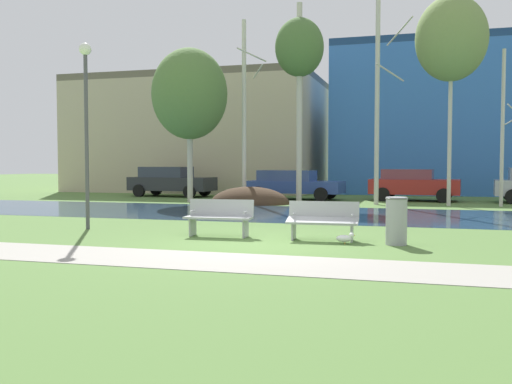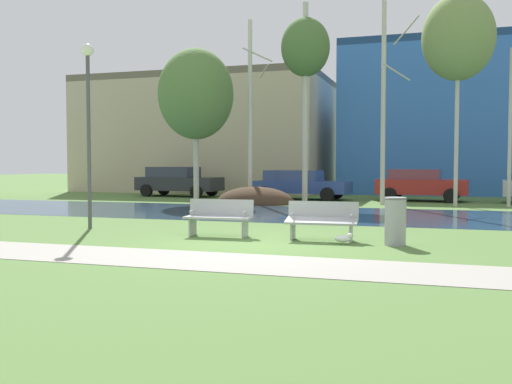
{
  "view_description": "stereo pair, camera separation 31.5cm",
  "coord_description": "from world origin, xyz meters",
  "px_view_note": "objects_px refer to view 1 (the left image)",
  "views": [
    {
      "loc": [
        3.34,
        -11.49,
        1.73
      ],
      "look_at": [
        -0.49,
        1.7,
        1.04
      ],
      "focal_mm": 39.82,
      "sensor_mm": 36.0,
      "label": 1
    },
    {
      "loc": [
        3.64,
        -11.4,
        1.73
      ],
      "look_at": [
        -0.49,
        1.7,
        1.04
      ],
      "focal_mm": 39.82,
      "sensor_mm": 36.0,
      "label": 2
    }
  ],
  "objects_px": {
    "bench_right": "(323,219)",
    "bench_left": "(219,217)",
    "parked_van_nearest_dark": "(170,181)",
    "parked_sedan_second_blue": "(292,184)",
    "streetlamp": "(86,104)",
    "parked_hatch_third_red": "(413,184)",
    "trash_bin": "(396,220)",
    "seagull": "(345,238)"
  },
  "relations": [
    {
      "from": "streetlamp",
      "to": "parked_sedan_second_blue",
      "type": "height_order",
      "value": "streetlamp"
    },
    {
      "from": "bench_right",
      "to": "parked_hatch_third_red",
      "type": "xyz_separation_m",
      "value": [
        1.78,
        14.6,
        0.31
      ]
    },
    {
      "from": "parked_sedan_second_blue",
      "to": "parked_hatch_third_red",
      "type": "bearing_deg",
      "value": 5.29
    },
    {
      "from": "bench_left",
      "to": "seagull",
      "type": "height_order",
      "value": "bench_left"
    },
    {
      "from": "bench_left",
      "to": "parked_sedan_second_blue",
      "type": "relative_size",
      "value": 0.34
    },
    {
      "from": "trash_bin",
      "to": "parked_hatch_third_red",
      "type": "height_order",
      "value": "parked_hatch_third_red"
    },
    {
      "from": "seagull",
      "to": "parked_van_nearest_dark",
      "type": "height_order",
      "value": "parked_van_nearest_dark"
    },
    {
      "from": "bench_right",
      "to": "bench_left",
      "type": "bearing_deg",
      "value": 180.0
    },
    {
      "from": "bench_left",
      "to": "parked_van_nearest_dark",
      "type": "height_order",
      "value": "parked_van_nearest_dark"
    },
    {
      "from": "bench_left",
      "to": "parked_sedan_second_blue",
      "type": "distance_m",
      "value": 14.15
    },
    {
      "from": "streetlamp",
      "to": "parked_hatch_third_red",
      "type": "distance_m",
      "value": 16.52
    },
    {
      "from": "bench_left",
      "to": "bench_right",
      "type": "xyz_separation_m",
      "value": [
        2.48,
        0.0,
        0.0
      ]
    },
    {
      "from": "parked_van_nearest_dark",
      "to": "parked_hatch_third_red",
      "type": "relative_size",
      "value": 1.11
    },
    {
      "from": "parked_van_nearest_dark",
      "to": "streetlamp",
      "type": "bearing_deg",
      "value": -73.61
    },
    {
      "from": "bench_left",
      "to": "parked_van_nearest_dark",
      "type": "bearing_deg",
      "value": 118.7
    },
    {
      "from": "bench_right",
      "to": "parked_van_nearest_dark",
      "type": "distance_m",
      "value": 18.03
    },
    {
      "from": "bench_left",
      "to": "parked_van_nearest_dark",
      "type": "distance_m",
      "value": 16.7
    },
    {
      "from": "parked_sedan_second_blue",
      "to": "bench_right",
      "type": "bearing_deg",
      "value": -74.77
    },
    {
      "from": "trash_bin",
      "to": "streetlamp",
      "type": "height_order",
      "value": "streetlamp"
    },
    {
      "from": "bench_right",
      "to": "streetlamp",
      "type": "relative_size",
      "value": 0.33
    },
    {
      "from": "streetlamp",
      "to": "parked_van_nearest_dark",
      "type": "bearing_deg",
      "value": 106.39
    },
    {
      "from": "bench_left",
      "to": "seagull",
      "type": "bearing_deg",
      "value": -9.16
    },
    {
      "from": "bench_right",
      "to": "parked_van_nearest_dark",
      "type": "relative_size",
      "value": 0.35
    },
    {
      "from": "seagull",
      "to": "parked_hatch_third_red",
      "type": "xyz_separation_m",
      "value": [
        1.21,
        15.09,
        0.65
      ]
    },
    {
      "from": "parked_van_nearest_dark",
      "to": "parked_sedan_second_blue",
      "type": "distance_m",
      "value": 6.69
    },
    {
      "from": "bench_left",
      "to": "seagull",
      "type": "relative_size",
      "value": 3.9
    },
    {
      "from": "trash_bin",
      "to": "parked_hatch_third_red",
      "type": "xyz_separation_m",
      "value": [
        0.15,
        14.87,
        0.25
      ]
    },
    {
      "from": "trash_bin",
      "to": "streetlamp",
      "type": "relative_size",
      "value": 0.21
    },
    {
      "from": "seagull",
      "to": "streetlamp",
      "type": "distance_m",
      "value": 7.63
    },
    {
      "from": "parked_van_nearest_dark",
      "to": "parked_sedan_second_blue",
      "type": "height_order",
      "value": "parked_van_nearest_dark"
    },
    {
      "from": "bench_left",
      "to": "trash_bin",
      "type": "bearing_deg",
      "value": -3.74
    },
    {
      "from": "parked_sedan_second_blue",
      "to": "bench_left",
      "type": "bearing_deg",
      "value": -84.5
    },
    {
      "from": "seagull",
      "to": "parked_sedan_second_blue",
      "type": "bearing_deg",
      "value": 106.82
    },
    {
      "from": "bench_right",
      "to": "streetlamp",
      "type": "height_order",
      "value": "streetlamp"
    },
    {
      "from": "streetlamp",
      "to": "parked_sedan_second_blue",
      "type": "distance_m",
      "value": 14.11
    },
    {
      "from": "bench_right",
      "to": "trash_bin",
      "type": "height_order",
      "value": "trash_bin"
    },
    {
      "from": "streetlamp",
      "to": "parked_sedan_second_blue",
      "type": "relative_size",
      "value": 1.02
    },
    {
      "from": "bench_left",
      "to": "parked_van_nearest_dark",
      "type": "relative_size",
      "value": 0.35
    },
    {
      "from": "bench_left",
      "to": "parked_hatch_third_red",
      "type": "relative_size",
      "value": 0.39
    },
    {
      "from": "streetlamp",
      "to": "seagull",
      "type": "bearing_deg",
      "value": -7.56
    },
    {
      "from": "bench_right",
      "to": "parked_hatch_third_red",
      "type": "distance_m",
      "value": 14.71
    },
    {
      "from": "bench_left",
      "to": "parked_sedan_second_blue",
      "type": "height_order",
      "value": "parked_sedan_second_blue"
    }
  ]
}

